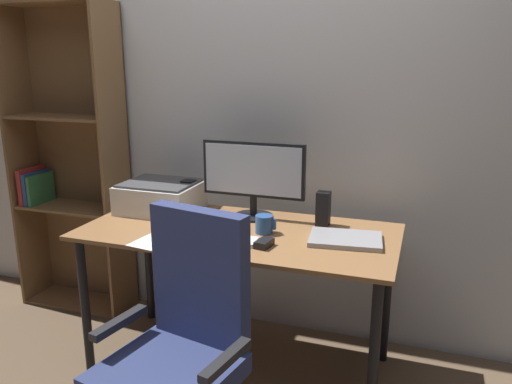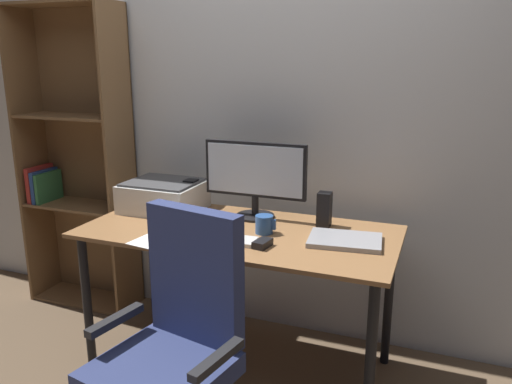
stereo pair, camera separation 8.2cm
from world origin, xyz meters
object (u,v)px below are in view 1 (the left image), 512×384
(printer, at_px, (161,197))
(office_chair, at_px, (180,362))
(speaker_right, at_px, (323,208))
(desk, at_px, (239,247))
(mouse, at_px, (264,243))
(monitor, at_px, (253,174))
(speaker_left, at_px, (189,196))
(laptop, at_px, (345,239))
(coffee_mug, at_px, (264,224))
(bookshelf, at_px, (70,164))
(keyboard, at_px, (225,239))

(printer, distance_m, office_chair, 1.07)
(speaker_right, bearing_deg, desk, -150.55)
(mouse, bearing_deg, monitor, 125.06)
(mouse, bearing_deg, desk, 146.47)
(mouse, distance_m, speaker_left, 0.68)
(desk, height_order, laptop, laptop)
(coffee_mug, xyz_separation_m, speaker_left, (-0.50, 0.21, 0.04))
(desk, relative_size, coffee_mug, 15.14)
(laptop, distance_m, speaker_left, 0.90)
(laptop, relative_size, bookshelf, 0.17)
(coffee_mug, height_order, speaker_left, speaker_left)
(monitor, relative_size, keyboard, 1.86)
(mouse, bearing_deg, bookshelf, 169.09)
(speaker_right, bearing_deg, office_chair, -110.11)
(office_chair, bearing_deg, monitor, 103.55)
(mouse, xyz_separation_m, office_chair, (-0.15, -0.52, -0.30))
(monitor, xyz_separation_m, laptop, (0.51, -0.21, -0.22))
(office_chair, bearing_deg, bookshelf, 151.89)
(monitor, bearing_deg, office_chair, -87.76)
(mouse, height_order, printer, printer)
(speaker_left, relative_size, printer, 0.43)
(speaker_right, relative_size, bookshelf, 0.09)
(keyboard, xyz_separation_m, speaker_left, (-0.36, 0.37, 0.08))
(printer, xyz_separation_m, office_chair, (0.54, -0.85, -0.36))
(monitor, height_order, mouse, monitor)
(keyboard, height_order, coffee_mug, coffee_mug)
(speaker_left, bearing_deg, office_chair, -66.01)
(monitor, height_order, coffee_mug, monitor)
(office_chair, height_order, bookshelf, bookshelf)
(desk, xyz_separation_m, printer, (-0.51, 0.16, 0.17))
(desk, distance_m, laptop, 0.52)
(mouse, xyz_separation_m, speaker_left, (-0.55, 0.38, 0.07))
(office_chair, bearing_deg, speaker_right, 81.20)
(monitor, bearing_deg, mouse, -64.45)
(desk, bearing_deg, printer, 162.81)
(desk, distance_m, printer, 0.56)
(keyboard, distance_m, mouse, 0.19)
(office_chair, bearing_deg, mouse, 85.15)
(speaker_right, bearing_deg, mouse, -115.19)
(bookshelf, bearing_deg, speaker_left, -9.76)
(coffee_mug, bearing_deg, printer, 165.90)
(coffee_mug, bearing_deg, desk, 178.56)
(coffee_mug, relative_size, bookshelf, 0.05)
(speaker_left, relative_size, office_chair, 0.17)
(desk, relative_size, bookshelf, 0.81)
(laptop, bearing_deg, keyboard, -168.04)
(monitor, height_order, laptop, monitor)
(laptop, distance_m, bookshelf, 1.80)
(laptop, bearing_deg, bookshelf, 162.04)
(speaker_right, xyz_separation_m, bookshelf, (-1.61, 0.15, 0.09))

